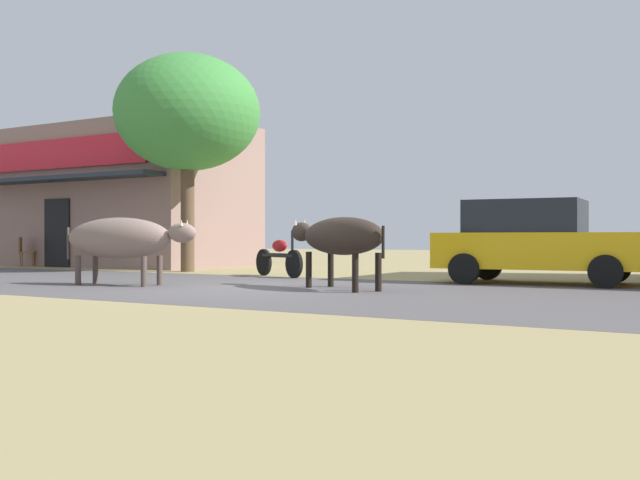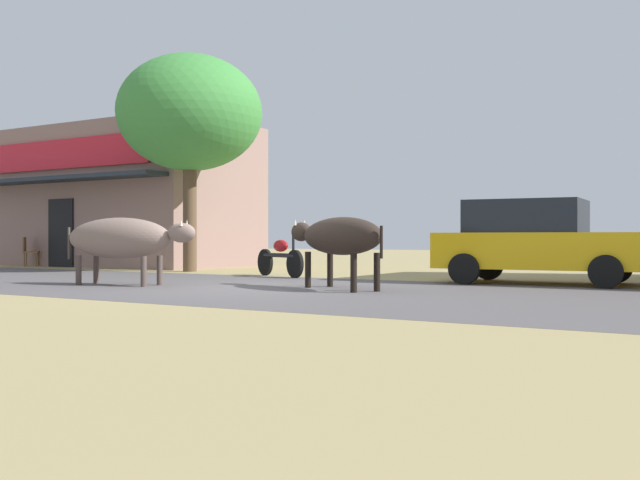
# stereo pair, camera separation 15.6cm
# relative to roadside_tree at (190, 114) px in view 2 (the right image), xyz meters

# --- Properties ---
(ground) EXTENTS (80.00, 80.00, 0.00)m
(ground) POSITION_rel_roadside_tree_xyz_m (5.38, -4.27, -4.21)
(ground) COLOR tan
(asphalt_road) EXTENTS (72.00, 6.76, 0.00)m
(asphalt_road) POSITION_rel_roadside_tree_xyz_m (5.38, -4.27, -4.21)
(asphalt_road) COLOR #585354
(asphalt_road) RESTS_ON ground
(storefront_left_cafe) EXTENTS (8.49, 5.39, 4.45)m
(storefront_left_cafe) POSITION_rel_roadside_tree_xyz_m (-5.12, 2.55, -1.98)
(storefront_left_cafe) COLOR gray
(storefront_left_cafe) RESTS_ON ground
(roadside_tree) EXTENTS (3.86, 3.86, 5.77)m
(roadside_tree) POSITION_rel_roadside_tree_xyz_m (0.00, 0.00, 0.00)
(roadside_tree) COLOR brown
(roadside_tree) RESTS_ON ground
(parked_hatchback_car) EXTENTS (4.07, 2.24, 1.64)m
(parked_hatchback_car) POSITION_rel_roadside_tree_xyz_m (9.32, -0.40, -3.37)
(parked_hatchback_car) COLOR yellow
(parked_hatchback_car) RESTS_ON ground
(parked_motorcycle) EXTENTS (1.85, 0.95, 1.07)m
(parked_motorcycle) POSITION_rel_roadside_tree_xyz_m (3.54, -0.91, -3.74)
(parked_motorcycle) COLOR black
(parked_motorcycle) RESTS_ON ground
(cow_near_brown) EXTENTS (2.84, 1.14, 1.28)m
(cow_near_brown) POSITION_rel_roadside_tree_xyz_m (2.73, -5.01, -3.32)
(cow_near_brown) COLOR #80695F
(cow_near_brown) RESTS_ON ground
(cow_far_dark) EXTENTS (2.67, 1.63, 1.26)m
(cow_far_dark) POSITION_rel_roadside_tree_xyz_m (6.82, -3.84, -3.29)
(cow_far_dark) COLOR #2E231D
(cow_far_dark) RESTS_ON ground
(cafe_chair_near_tree) EXTENTS (0.62, 0.62, 0.92)m
(cafe_chair_near_tree) POSITION_rel_roadside_tree_xyz_m (-6.63, -0.00, -3.69)
(cafe_chair_near_tree) COLOR brown
(cafe_chair_near_tree) RESTS_ON ground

